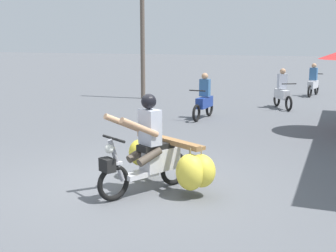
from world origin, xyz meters
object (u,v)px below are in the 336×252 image
(motorbike_distant_ahead_right, at_px, (204,100))
(utility_pole, at_px, (143,36))
(motorbike_distant_far_ahead, at_px, (313,83))
(motorbike_main_loaded, at_px, (165,160))
(motorbike_distant_ahead_left, at_px, (282,92))

(motorbike_distant_ahead_right, xyz_separation_m, utility_pole, (-3.70, 3.68, 1.93))
(utility_pole, bearing_deg, motorbike_distant_far_ahead, 26.90)
(utility_pole, bearing_deg, motorbike_main_loaded, -63.95)
(motorbike_main_loaded, distance_m, motorbike_distant_ahead_left, 9.63)
(motorbike_main_loaded, relative_size, utility_pole, 0.37)
(motorbike_distant_far_ahead, bearing_deg, motorbike_distant_ahead_left, -101.26)
(motorbike_main_loaded, height_order, utility_pole, utility_pole)
(motorbike_main_loaded, xyz_separation_m, utility_pole, (-5.04, 10.31, 2.00))
(motorbike_main_loaded, xyz_separation_m, motorbike_distant_far_ahead, (1.41, 13.58, 0.07))
(motorbike_distant_ahead_right, bearing_deg, motorbike_main_loaded, -78.63)
(motorbike_distant_ahead_left, relative_size, utility_pole, 0.29)
(motorbike_distant_far_ahead, distance_m, utility_pole, 7.48)
(motorbike_main_loaded, bearing_deg, motorbike_distant_ahead_right, 101.37)
(utility_pole, bearing_deg, motorbike_distant_ahead_right, -44.80)
(motorbike_distant_ahead_right, height_order, motorbike_distant_far_ahead, same)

